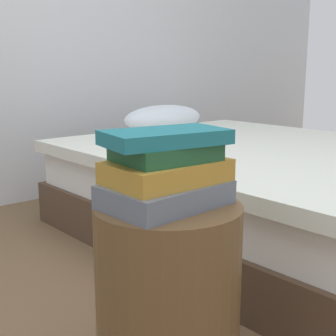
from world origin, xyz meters
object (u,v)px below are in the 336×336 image
Objects in this scene: bed at (266,191)px; book_forest at (167,152)px; book_slate at (166,195)px; book_teal at (165,137)px; book_ochre at (166,172)px; side_table at (168,300)px.

bed is 8.88× the size of book_forest.
book_slate is 1.01× the size of book_teal.
bed is 1.31m from book_slate.
book_slate is at bearing -132.82° from book_ochre.
side_table is 0.34m from book_ochre.
book_teal is at bearing -154.51° from bed.
side_table is 2.24× the size of book_forest.
book_slate reaches higher than side_table.
side_table is at bearing 5.86° from book_teal.
side_table is 0.39m from book_forest.
book_ochre is at bearing -154.55° from bed.
book_ochre reaches higher than book_slate.
book_teal is at bearing 81.16° from book_slate.
book_ochre is 0.05m from book_forest.
book_slate is 1.29× the size of book_forest.
side_table is 1.76× the size of book_teal.
bed is 1.32m from book_forest.
side_table is 0.28m from book_slate.
bed is 3.97× the size of side_table.
book_teal is (-0.01, -0.01, 0.04)m from book_forest.
book_forest is at bearing 46.02° from book_teal.
book_teal reaches higher than book_slate.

